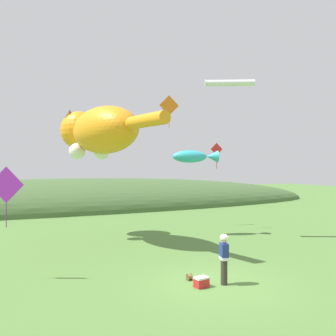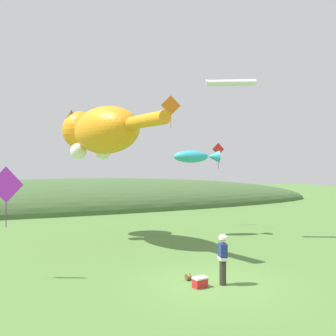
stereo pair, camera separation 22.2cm
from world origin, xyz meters
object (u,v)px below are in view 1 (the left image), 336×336
festival_attendant (224,258)px  kite_spool (189,277)px  picnic_cooler (201,282)px  kite_diamond_orange (169,106)px  kite_giant_cat (99,131)px  kite_diamond_red (217,150)px  kite_fish_windsock (195,156)px  kite_diamond_violet (6,185)px  kite_tube_streamer (229,83)px

festival_attendant → kite_spool: bearing=132.0°
picnic_cooler → kite_diamond_orange: bearing=69.4°
kite_spool → festival_attendant: bearing=-48.0°
picnic_cooler → kite_diamond_orange: (4.73, 12.61, 8.35)m
kite_spool → kite_giant_cat: kite_giant_cat is taller
kite_diamond_red → kite_fish_windsock: bearing=-150.6°
kite_fish_windsock → kite_diamond_violet: bearing=-155.0°
kite_diamond_red → festival_attendant: bearing=-121.4°
picnic_cooler → kite_diamond_orange: kite_diamond_orange is taller
kite_spool → kite_diamond_violet: (-6.13, 2.89, 3.40)m
kite_diamond_violet → festival_attendant: bearing=-28.9°
kite_spool → kite_diamond_orange: bearing=68.0°
picnic_cooler → kite_diamond_violet: (-6.13, 3.77, 3.34)m
kite_giant_cat → kite_fish_windsock: size_ratio=3.37×
festival_attendant → kite_diamond_violet: size_ratio=0.79×
kite_diamond_red → kite_diamond_violet: size_ratio=0.78×
kite_diamond_orange → kite_diamond_violet: (-10.87, -8.84, -5.01)m
kite_diamond_violet → kite_diamond_red: bearing=25.8°
picnic_cooler → kite_tube_streamer: size_ratio=0.20×
kite_spool → kite_diamond_red: size_ratio=0.14×
festival_attendant → kite_tube_streamer: bearing=54.3°
kite_giant_cat → kite_fish_windsock: (5.87, -0.48, -1.34)m
kite_tube_streamer → festival_attendant: bearing=-125.7°
kite_diamond_red → kite_tube_streamer: bearing=-110.8°
kite_diamond_orange → kite_tube_streamer: bearing=-78.6°
kite_giant_cat → festival_attendant: bearing=-77.5°
kite_spool → kite_diamond_red: 12.86m
picnic_cooler → kite_diamond_red: 13.49m
picnic_cooler → kite_diamond_red: bearing=55.0°
festival_attendant → picnic_cooler: 1.17m
kite_tube_streamer → kite_diamond_red: kite_tube_streamer is taller
kite_diamond_orange → kite_diamond_violet: bearing=-140.9°
kite_tube_streamer → kite_diamond_red: (1.26, 3.32, -3.72)m
kite_giant_cat → kite_diamond_violet: kite_giant_cat is taller
kite_fish_windsock → kite_tube_streamer: 4.81m
kite_fish_windsock → festival_attendant: bearing=-113.1°
kite_tube_streamer → kite_giant_cat: bearing=161.3°
kite_giant_cat → kite_fish_windsock: 6.04m
kite_spool → kite_diamond_red: kite_diamond_red is taller
festival_attendant → kite_diamond_violet: bearing=151.1°
kite_giant_cat → kite_diamond_red: 8.44m
kite_fish_windsock → kite_diamond_orange: size_ratio=1.25×
festival_attendant → kite_diamond_orange: 15.29m
kite_giant_cat → kite_diamond_violet: bearing=-131.8°
kite_diamond_orange → kite_diamond_red: (2.42, -2.41, -3.17)m
kite_fish_windsock → kite_diamond_orange: kite_diamond_orange is taller
kite_tube_streamer → kite_diamond_violet: bearing=-165.5°
kite_tube_streamer → kite_diamond_orange: bearing=101.4°
kite_diamond_orange → kite_diamond_violet: kite_diamond_orange is taller
kite_spool → kite_diamond_violet: 7.58m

